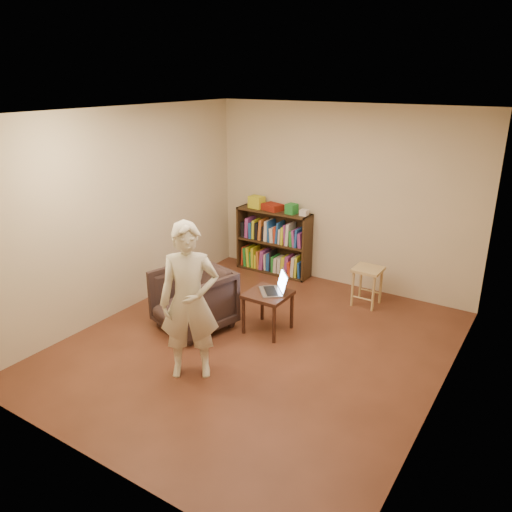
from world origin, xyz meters
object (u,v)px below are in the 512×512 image
Objects in this scene: bookshelf at (274,245)px; armchair at (193,299)px; stool at (368,275)px; laptop at (275,288)px; person at (190,302)px; side_table at (268,299)px.

bookshelf is 2.13m from armchair.
stool is 1.45m from laptop.
person is at bearing -109.85° from stool.
bookshelf is at bearing 169.71° from laptop.
laptop reaches higher than stool.
person is (-0.92, -2.56, 0.39)m from stool.
armchair and laptop have the same top height.
side_table is at bearing -83.77° from laptop.
armchair is 0.50× the size of person.
stool is 0.32× the size of person.
side_table is 1.29m from person.
side_table is at bearing 46.21° from person.
side_table is at bearing -118.80° from stool.
person is at bearing -37.17° from armchair.
stool is 1.17× the size of laptop.
laptop is (0.06, 0.07, 0.14)m from side_table.
bookshelf is 2.27× the size of stool.
laptop is at bearing -58.83° from bookshelf.
bookshelf is 1.71m from stool.
stool is at bearing 61.20° from side_table.
bookshelf reaches higher than side_table.
armchair reaches higher than stool.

